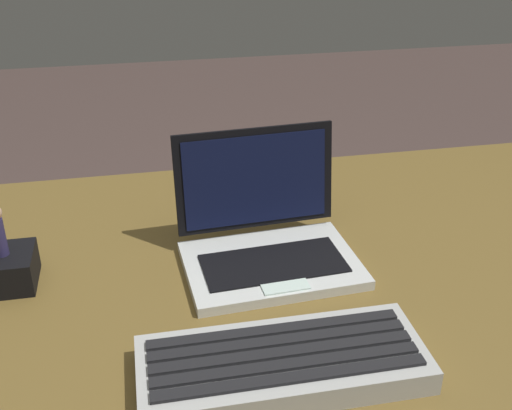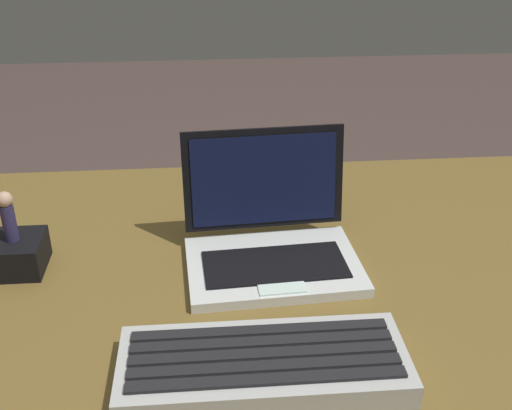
{
  "view_description": "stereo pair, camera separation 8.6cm",
  "coord_description": "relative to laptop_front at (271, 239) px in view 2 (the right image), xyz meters",
  "views": [
    {
      "loc": [
        -0.12,
        -0.76,
        1.25
      ],
      "look_at": [
        0.02,
        -0.01,
        0.85
      ],
      "focal_mm": 44.35,
      "sensor_mm": 36.0,
      "label": 1
    },
    {
      "loc": [
        -0.04,
        -0.77,
        1.25
      ],
      "look_at": [
        0.02,
        -0.01,
        0.85
      ],
      "focal_mm": 44.35,
      "sensor_mm": 36.0,
      "label": 2
    }
  ],
  "objects": [
    {
      "name": "external_keyboard",
      "position": [
        -0.03,
        -0.25,
        -0.02
      ],
      "size": [
        0.33,
        0.13,
        0.04
      ],
      "color": "#BABCB9",
      "rests_on": "desk"
    },
    {
      "name": "figurine",
      "position": [
        -0.38,
        0.01,
        0.05
      ],
      "size": [
        0.02,
        0.02,
        0.08
      ],
      "color": "#2F2954",
      "rests_on": "figurine_stand"
    },
    {
      "name": "desk",
      "position": [
        -0.05,
        -0.04,
        -0.12
      ],
      "size": [
        1.7,
        0.79,
        0.73
      ],
      "color": "brown",
      "rests_on": "ground"
    },
    {
      "name": "figurine_stand",
      "position": [
        -0.38,
        0.01,
        -0.01
      ],
      "size": [
        0.08,
        0.08,
        0.05
      ],
      "primitive_type": "cube",
      "color": "black",
      "rests_on": "desk"
    },
    {
      "name": "laptop_front",
      "position": [
        0.0,
        0.0,
        0.0
      ],
      "size": [
        0.26,
        0.21,
        0.18
      ],
      "color": "silver",
      "rests_on": "desk"
    }
  ]
}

